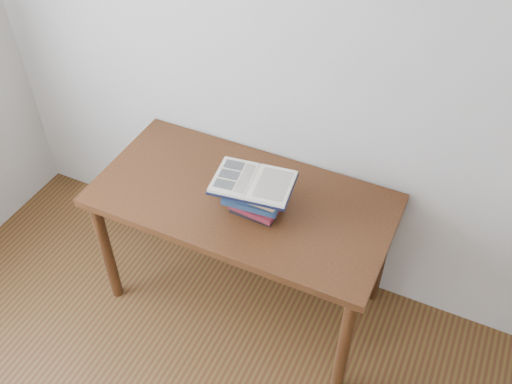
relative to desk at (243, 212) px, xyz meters
The scene contains 3 objects.
desk is the anchor object (origin of this frame).
book_stack 0.22m from the desk, 28.28° to the right, with size 0.27×0.18×0.18m.
open_book 0.31m from the desk, 36.90° to the right, with size 0.38×0.29×0.03m.
Camera 1 is at (0.76, -0.34, 2.64)m, focal length 40.00 mm.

